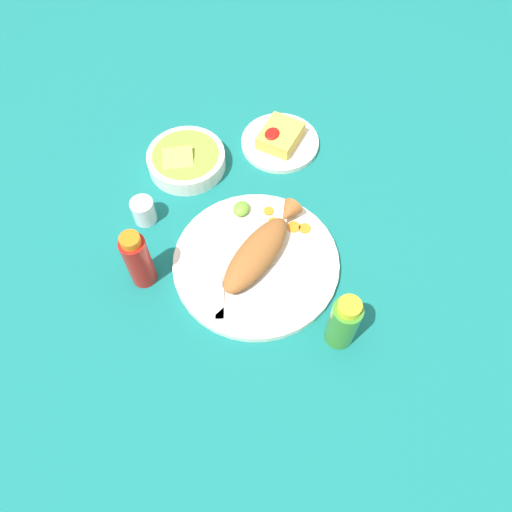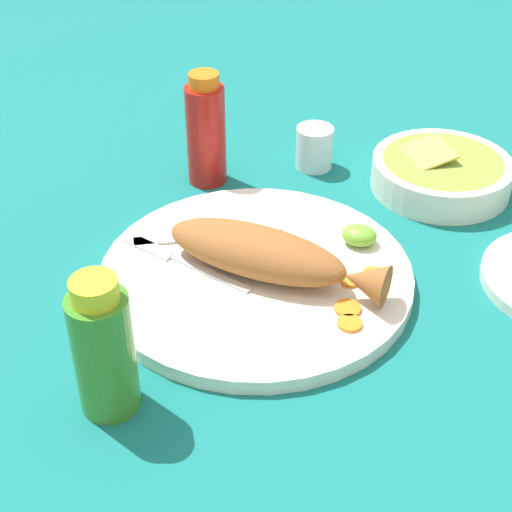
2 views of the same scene
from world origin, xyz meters
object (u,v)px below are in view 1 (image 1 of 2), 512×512
at_px(main_plate, 256,263).
at_px(fork_far, 220,285).
at_px(side_plate_fries, 280,143).
at_px(fork_near, 240,297).
at_px(salt_cup, 144,212).
at_px(guacamole_bowl, 186,160).
at_px(hot_sauce_bottle_red, 138,260).
at_px(fried_fish, 260,250).
at_px(hot_sauce_bottle_green, 344,322).

height_order(main_plate, fork_far, fork_far).
bearing_deg(side_plate_fries, fork_near, 15.08).
xyz_separation_m(salt_cup, guacamole_bowl, (-0.18, 0.00, -0.00)).
bearing_deg(side_plate_fries, hot_sauce_bottle_red, -10.83).
height_order(fried_fish, guacamole_bowl, fried_fish).
relative_size(main_plate, side_plate_fries, 1.84).
distance_m(fork_near, salt_cup, 0.31).
distance_m(fried_fish, guacamole_bowl, 0.33).
distance_m(fork_far, guacamole_bowl, 0.36).
height_order(fried_fish, fork_far, fried_fish).
distance_m(main_plate, fork_near, 0.10).
xyz_separation_m(main_plate, hot_sauce_bottle_red, (0.14, -0.20, 0.07)).
height_order(main_plate, hot_sauce_bottle_red, hot_sauce_bottle_red).
xyz_separation_m(fork_far, guacamole_bowl, (-0.26, -0.24, 0.01)).
bearing_deg(main_plate, side_plate_fries, -162.62).
relative_size(fork_far, side_plate_fries, 0.85).
bearing_deg(hot_sauce_bottle_red, side_plate_fries, 169.17).
bearing_deg(guacamole_bowl, fork_near, 47.50).
bearing_deg(main_plate, fork_far, -24.56).
distance_m(fried_fish, hot_sauce_bottle_green, 0.24).
xyz_separation_m(fork_far, side_plate_fries, (-0.44, -0.07, -0.01)).
distance_m(fried_fish, fork_near, 0.11).
distance_m(fried_fish, fork_far, 0.11).
bearing_deg(main_plate, hot_sauce_bottle_red, -55.37).
bearing_deg(fork_far, hot_sauce_bottle_red, -100.96).
bearing_deg(fried_fish, salt_cup, -79.36).
distance_m(main_plate, guacamole_bowl, 0.33).
relative_size(fried_fish, hot_sauce_bottle_green, 1.77).
bearing_deg(hot_sauce_bottle_red, hot_sauce_bottle_green, 98.77).
bearing_deg(fried_fish, fork_near, 10.91).
xyz_separation_m(fried_fish, salt_cup, (0.02, -0.29, -0.02)).
xyz_separation_m(fried_fish, fork_near, (0.11, 0.01, -0.02)).
relative_size(side_plate_fries, guacamole_bowl, 1.04).
bearing_deg(guacamole_bowl, hot_sauce_bottle_red, 14.55).
bearing_deg(hot_sauce_bottle_green, salt_cup, -97.33).
height_order(main_plate, salt_cup, salt_cup).
relative_size(salt_cup, side_plate_fries, 0.31).
xyz_separation_m(fork_near, side_plate_fries, (-0.44, -0.12, -0.01)).
distance_m(salt_cup, guacamole_bowl, 0.18).
xyz_separation_m(fried_fish, hot_sauce_bottle_green, (0.09, 0.23, 0.03)).
bearing_deg(fried_fish, hot_sauce_bottle_red, -46.53).
relative_size(fried_fish, side_plate_fries, 1.35).
height_order(fried_fish, salt_cup, fried_fish).
distance_m(main_plate, side_plate_fries, 0.36).
bearing_deg(side_plate_fries, salt_cup, -26.67).
xyz_separation_m(hot_sauce_bottle_red, salt_cup, (-0.13, -0.09, -0.05)).
bearing_deg(guacamole_bowl, fork_far, 42.69).
xyz_separation_m(hot_sauce_bottle_red, hot_sauce_bottle_green, (-0.07, 0.43, -0.00)).
distance_m(main_plate, hot_sauce_bottle_green, 0.25).
xyz_separation_m(fork_near, guacamole_bowl, (-0.27, -0.29, 0.01)).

